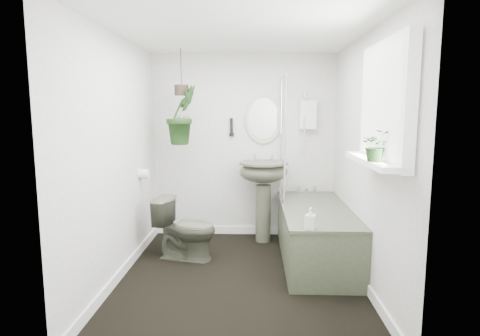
{
  "coord_description": "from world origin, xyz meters",
  "views": [
    {
      "loc": [
        0.14,
        -3.69,
        1.6
      ],
      "look_at": [
        0.0,
        0.15,
        1.05
      ],
      "focal_mm": 30.0,
      "sensor_mm": 36.0,
      "label": 1
    }
  ],
  "objects": [
    {
      "name": "floor",
      "position": [
        0.0,
        0.0,
        -0.01
      ],
      "size": [
        2.3,
        2.8,
        0.02
      ],
      "primitive_type": "cube",
      "color": "black",
      "rests_on": "ground"
    },
    {
      "name": "ceiling",
      "position": [
        0.0,
        0.0,
        2.31
      ],
      "size": [
        2.3,
        2.8,
        0.02
      ],
      "primitive_type": "cube",
      "color": "white",
      "rests_on": "ground"
    },
    {
      "name": "wall_back",
      "position": [
        0.0,
        1.41,
        1.15
      ],
      "size": [
        2.3,
        0.02,
        2.3
      ],
      "primitive_type": "cube",
      "color": "white",
      "rests_on": "ground"
    },
    {
      "name": "wall_front",
      "position": [
        0.0,
        -1.41,
        1.15
      ],
      "size": [
        2.3,
        0.02,
        2.3
      ],
      "primitive_type": "cube",
      "color": "white",
      "rests_on": "ground"
    },
    {
      "name": "wall_left",
      "position": [
        -1.16,
        0.0,
        1.15
      ],
      "size": [
        0.02,
        2.8,
        2.3
      ],
      "primitive_type": "cube",
      "color": "white",
      "rests_on": "ground"
    },
    {
      "name": "wall_right",
      "position": [
        1.16,
        0.0,
        1.15
      ],
      "size": [
        0.02,
        2.8,
        2.3
      ],
      "primitive_type": "cube",
      "color": "white",
      "rests_on": "ground"
    },
    {
      "name": "skirting",
      "position": [
        0.0,
        0.0,
        0.05
      ],
      "size": [
        2.3,
        2.8,
        0.1
      ],
      "primitive_type": "cube",
      "color": "white",
      "rests_on": "floor"
    },
    {
      "name": "bathtub",
      "position": [
        0.8,
        0.5,
        0.29
      ],
      "size": [
        0.72,
        1.72,
        0.58
      ],
      "primitive_type": null,
      "color": "#454938",
      "rests_on": "floor"
    },
    {
      "name": "bath_screen",
      "position": [
        0.47,
        0.99,
        1.28
      ],
      "size": [
        0.04,
        0.72,
        1.4
      ],
      "primitive_type": null,
      "color": "silver",
      "rests_on": "bathtub"
    },
    {
      "name": "shower_box",
      "position": [
        0.8,
        1.34,
        1.55
      ],
      "size": [
        0.2,
        0.1,
        0.35
      ],
      "primitive_type": "cube",
      "color": "white",
      "rests_on": "wall_back"
    },
    {
      "name": "oval_mirror",
      "position": [
        0.25,
        1.37,
        1.5
      ],
      "size": [
        0.46,
        0.03,
        0.62
      ],
      "primitive_type": "ellipsoid",
      "color": "beige",
      "rests_on": "wall_back"
    },
    {
      "name": "wall_sconce",
      "position": [
        -0.15,
        1.36,
        1.4
      ],
      "size": [
        0.04,
        0.04,
        0.22
      ],
      "primitive_type": "cylinder",
      "color": "black",
      "rests_on": "wall_back"
    },
    {
      "name": "toilet_roll_holder",
      "position": [
        -1.1,
        0.7,
        0.9
      ],
      "size": [
        0.11,
        0.11,
        0.11
      ],
      "primitive_type": "cylinder",
      "rotation": [
        0.0,
        1.57,
        0.0
      ],
      "color": "white",
      "rests_on": "wall_left"
    },
    {
      "name": "window_recess",
      "position": [
        1.09,
        -0.7,
        1.65
      ],
      "size": [
        0.08,
        1.0,
        0.9
      ],
      "primitive_type": "cube",
      "color": "white",
      "rests_on": "wall_right"
    },
    {
      "name": "window_sill",
      "position": [
        1.02,
        -0.7,
        1.23
      ],
      "size": [
        0.18,
        1.0,
        0.04
      ],
      "primitive_type": "cube",
      "color": "white",
      "rests_on": "wall_right"
    },
    {
      "name": "window_blinds",
      "position": [
        1.04,
        -0.7,
        1.65
      ],
      "size": [
        0.01,
        0.86,
        0.76
      ],
      "primitive_type": "cube",
      "color": "white",
      "rests_on": "wall_right"
    },
    {
      "name": "toilet",
      "position": [
        -0.6,
        0.5,
        0.34
      ],
      "size": [
        0.72,
        0.51,
        0.67
      ],
      "primitive_type": "imported",
      "rotation": [
        0.0,
        0.0,
        1.36
      ],
      "color": "#454938",
      "rests_on": "floor"
    },
    {
      "name": "pedestal_sink",
      "position": [
        0.25,
        1.11,
        0.5
      ],
      "size": [
        0.6,
        0.52,
        1.0
      ],
      "primitive_type": null,
      "rotation": [
        0.0,
        0.0,
        0.03
      ],
      "color": "#454938",
      "rests_on": "floor"
    },
    {
      "name": "sill_plant",
      "position": [
        0.98,
        -0.89,
        1.36
      ],
      "size": [
        0.21,
        0.19,
        0.22
      ],
      "primitive_type": "imported",
      "rotation": [
        0.0,
        0.0,
        -0.08
      ],
      "color": "black",
      "rests_on": "window_sill"
    },
    {
      "name": "hanging_plant",
      "position": [
        -0.7,
        0.95,
        1.55
      ],
      "size": [
        0.48,
        0.48,
        0.68
      ],
      "primitive_type": "imported",
      "rotation": [
        0.0,
        0.0,
        0.83
      ],
      "color": "black",
      "rests_on": "ceiling"
    },
    {
      "name": "soap_bottle",
      "position": [
        0.63,
        -0.29,
        0.67
      ],
      "size": [
        0.11,
        0.11,
        0.19
      ],
      "primitive_type": "imported",
      "rotation": [
        0.0,
        0.0,
        -0.34
      ],
      "color": "#332A29",
      "rests_on": "bathtub"
    },
    {
      "name": "hanging_pot",
      "position": [
        -0.7,
        0.95,
        1.83
      ],
      "size": [
        0.16,
        0.16,
        0.12
      ],
      "primitive_type": "cylinder",
      "color": "#2D211A",
      "rests_on": "ceiling"
    }
  ]
}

